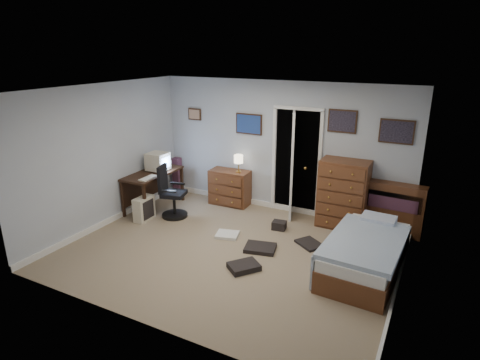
% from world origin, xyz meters
% --- Properties ---
extents(floor, '(5.00, 4.00, 0.02)m').
position_xyz_m(floor, '(0.00, 0.00, -0.01)').
color(floor, gray).
rests_on(floor, ground).
extents(computer_desk, '(0.63, 1.31, 0.75)m').
position_xyz_m(computer_desk, '(-2.29, 0.88, 0.57)').
color(computer_desk, black).
rests_on(computer_desk, floor).
extents(crt_monitor, '(0.40, 0.37, 0.36)m').
position_xyz_m(crt_monitor, '(-2.18, 1.04, 0.93)').
color(crt_monitor, beige).
rests_on(crt_monitor, computer_desk).
extents(keyboard, '(0.16, 0.40, 0.02)m').
position_xyz_m(keyboard, '(-2.02, 0.54, 0.76)').
color(keyboard, beige).
rests_on(keyboard, computer_desk).
extents(pc_tower, '(0.22, 0.42, 0.45)m').
position_xyz_m(pc_tower, '(-2.00, 0.34, 0.22)').
color(pc_tower, beige).
rests_on(pc_tower, floor).
extents(office_chair, '(0.60, 0.60, 1.00)m').
position_xyz_m(office_chair, '(-1.65, 0.71, 0.39)').
color(office_chair, black).
rests_on(office_chair, floor).
extents(media_stack, '(0.16, 0.16, 0.79)m').
position_xyz_m(media_stack, '(-2.32, 1.84, 0.40)').
color(media_stack, maroon).
rests_on(media_stack, floor).
extents(low_dresser, '(0.82, 0.43, 0.71)m').
position_xyz_m(low_dresser, '(-0.97, 1.77, 0.36)').
color(low_dresser, brown).
rests_on(low_dresser, floor).
extents(table_lamp, '(0.19, 0.19, 0.35)m').
position_xyz_m(table_lamp, '(-0.77, 1.78, 0.97)').
color(table_lamp, gold).
rests_on(table_lamp, low_dresser).
extents(doorway, '(0.96, 1.12, 2.05)m').
position_xyz_m(doorway, '(0.35, 2.27, 1.00)').
color(doorway, black).
rests_on(doorway, floor).
extents(tall_dresser, '(0.83, 0.49, 1.22)m').
position_xyz_m(tall_dresser, '(1.32, 1.75, 0.61)').
color(tall_dresser, brown).
rests_on(tall_dresser, floor).
extents(headboard_bookcase, '(1.01, 0.31, 0.90)m').
position_xyz_m(headboard_bookcase, '(2.16, 1.86, 0.47)').
color(headboard_bookcase, brown).
rests_on(headboard_bookcase, floor).
extents(bed, '(1.07, 1.87, 0.60)m').
position_xyz_m(bed, '(1.99, 0.36, 0.28)').
color(bed, brown).
rests_on(bed, floor).
extents(wall_posters, '(4.38, 0.04, 0.60)m').
position_xyz_m(wall_posters, '(0.57, 1.98, 1.75)').
color(wall_posters, '#331E11').
rests_on(wall_posters, floor).
extents(floor_clutter, '(1.83, 1.86, 0.15)m').
position_xyz_m(floor_clutter, '(0.40, 0.31, 0.04)').
color(floor_clutter, black).
rests_on(floor_clutter, floor).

